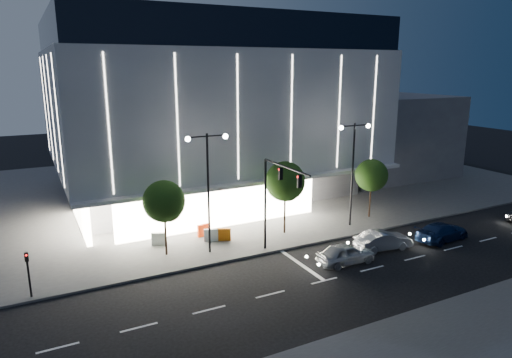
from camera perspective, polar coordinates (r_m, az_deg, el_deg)
The scene contains 19 objects.
ground at distance 30.77m, azimuth 3.77°, elevation -12.22°, with size 160.00×160.00×0.00m, color black.
sidewalk_museum at distance 53.14m, azimuth -4.85°, elevation -0.83°, with size 70.00×40.00×0.15m, color #474747.
sidewalk_near at distance 26.25m, azimuth 28.58°, elevation -18.78°, with size 70.00×10.00×0.15m, color #474747.
museum at distance 49.28m, azimuth -6.51°, elevation 8.84°, with size 30.00×25.80×18.00m.
annex_building at distance 62.99m, azimuth 13.10°, elevation 5.74°, with size 16.00×20.00×10.00m, color #4C4C51.
traffic_mast at distance 32.17m, azimuth 2.40°, elevation -1.44°, with size 0.33×5.89×7.07m.
street_lamp_west at distance 32.62m, azimuth -6.03°, elevation 0.40°, with size 3.16×0.36×9.00m.
street_lamp_east at distance 39.08m, azimuth 12.05°, elevation 2.41°, with size 3.16×0.36×9.00m.
ped_signal_far at distance 30.46m, azimuth -26.60°, elevation -10.12°, with size 0.22×0.24×3.00m.
tree_left at distance 33.17m, azimuth -11.38°, elevation -3.02°, with size 3.02×3.02×5.72m.
tree_mid at distance 36.89m, azimuth 3.68°, elevation -0.57°, with size 3.25×3.25×6.15m.
tree_right at distance 42.20m, azimuth 14.24°, elevation 0.24°, with size 2.91×2.91×5.51m.
car_lead at distance 33.07m, azimuth 11.16°, elevation -9.14°, with size 1.73×4.30×1.46m, color #A5A8AC.
car_second at distance 36.14m, azimuth 15.62°, elevation -7.39°, with size 1.54×4.41×1.45m, color #ACAFB4.
car_third at distance 39.49m, azimuth 22.24°, elevation -6.12°, with size 2.01×4.95×1.44m, color navy.
barrier_a at distance 37.37m, azimuth -6.53°, elevation -6.36°, with size 1.10×0.25×1.00m, color #E83A0C.
barrier_b at distance 36.08m, azimuth -12.07°, elevation -7.34°, with size 1.10×0.25×1.00m, color silver.
barrier_c at distance 36.31m, azimuth -4.05°, elevation -6.92°, with size 1.10×0.25×1.00m, color #D4630B.
barrier_d at distance 36.25m, azimuth -5.64°, elevation -6.99°, with size 1.10×0.25×1.00m, color silver.
Camera 1 is at (-14.31, -23.65, 13.51)m, focal length 32.00 mm.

